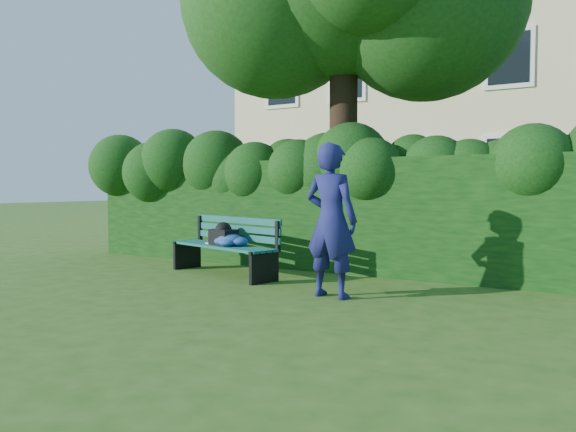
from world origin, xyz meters
The scene contains 5 objects.
ground centered at (0.00, 0.00, 0.00)m, with size 80.00×80.00×0.00m, color #2D5718.
apartment_building centered at (0.00, 13.99, 6.00)m, with size 16.00×8.08×12.00m.
hedge centered at (0.00, 2.20, 0.90)m, with size 10.00×1.00×1.80m.
park_bench centered at (-1.17, 0.70, 0.50)m, with size 2.15×1.09×0.89m.
man_reading centered at (0.99, 0.00, 0.95)m, with size 0.69×0.45×1.90m, color navy.
Camera 1 is at (4.13, -6.11, 1.36)m, focal length 35.00 mm.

